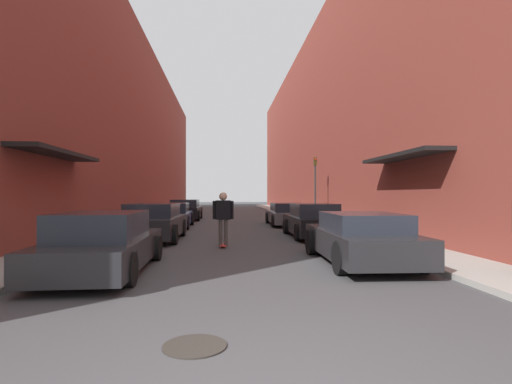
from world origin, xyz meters
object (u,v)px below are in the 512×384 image
Objects in this scene: parked_car_left_0 at (104,244)px; parked_car_right_1 at (313,221)px; parked_car_left_1 at (154,222)px; traffic_light at (315,182)px; parked_car_left_2 at (171,216)px; parked_car_right_2 at (288,214)px; parked_car_left_3 at (185,210)px; skateboarder at (223,213)px; manhole_cover at (195,346)px; parked_car_right_0 at (360,238)px.

parked_car_right_1 is (5.96, 6.54, 0.01)m from parked_car_left_0.
parked_car_left_1 is 1.19× the size of traffic_light.
parked_car_left_2 is 1.23× the size of traffic_light.
parked_car_right_2 is (5.93, 12.44, -0.03)m from parked_car_left_0.
parked_car_left_3 is 2.55× the size of skateboarder.
parked_car_left_3 is at bearing 139.67° from parked_car_right_2.
parked_car_right_1 is at bearing 47.64° from parked_car_left_0.
parked_car_right_1 is at bearing -89.66° from parked_car_right_2.
parked_car_left_0 is 6.68× the size of manhole_cover.
parked_car_left_0 is at bearing -90.10° from parked_car_left_3.
parked_car_left_0 is 13.78m from parked_car_right_2.
parked_car_left_1 is at bearing 138.08° from parked_car_right_0.
manhole_cover is 0.19× the size of traffic_light.
parked_car_left_0 is 5.90m from parked_car_left_1.
parked_car_right_0 is at bearing -41.92° from parked_car_left_1.
parked_car_right_1 is (0.16, 5.84, 0.02)m from parked_car_right_0.
parked_car_right_2 is 17.14m from manhole_cover.
parked_car_right_2 is (5.91, 6.54, -0.06)m from parked_car_left_1.
parked_car_right_0 is 11.74m from parked_car_right_2.
parked_car_left_3 is 1.00× the size of parked_car_right_1.
manhole_cover is (-3.59, -4.98, -0.59)m from parked_car_right_0.
parked_car_left_3 reaches higher than parked_car_right_0.
parked_car_left_2 is 7.79m from parked_car_right_1.
parked_car_right_0 is 4.62m from skateboarder.
parked_car_left_1 is at bearing -173.86° from parked_car_right_1.
parked_car_right_0 is 0.97× the size of parked_car_right_2.
skateboarder is (-3.46, -2.63, 0.43)m from parked_car_right_1.
traffic_light reaches higher than parked_car_left_2.
traffic_light is (7.77, 13.95, 1.76)m from parked_car_left_0.
skateboarder reaches higher than manhole_cover.
parked_car_left_3 is 0.94× the size of parked_car_right_2.
skateboarder is (-3.30, 3.21, 0.46)m from parked_car_right_0.
parked_car_right_2 is at bearing 64.53° from parked_car_left_0.
traffic_light is at bearing 81.56° from parked_car_right_0.
skateboarder is at bearing 57.33° from parked_car_left_0.
parked_car_left_3 is 0.97× the size of parked_car_right_0.
manhole_cover is at bearing -92.00° from skateboarder.
parked_car_left_3 is at bearing 89.92° from parked_car_left_1.
traffic_light reaches higher than skateboarder.
parked_car_right_2 is 2.70× the size of skateboarder.
parked_car_left_3 is 6.25× the size of manhole_cover.
parked_car_left_0 reaches higher than parked_car_right_0.
traffic_light reaches higher than parked_car_right_0.
parked_car_left_0 is 2.72× the size of skateboarder.
parked_car_left_3 is at bearing 155.70° from traffic_light.
parked_car_left_2 is 0.97× the size of parked_car_right_2.
parked_car_right_0 is at bearing -44.17° from skateboarder.
parked_car_left_3 reaches higher than parked_car_right_1.
parked_car_left_1 is at bearing -88.88° from parked_car_left_2.
parked_car_left_2 is 6.10m from parked_car_right_2.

